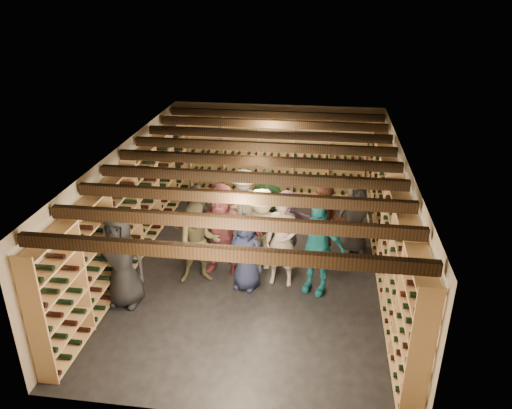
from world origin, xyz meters
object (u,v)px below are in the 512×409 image
object	(u,v)px
person_11	(287,228)
person_0	(121,260)
person_10	(267,203)
person_12	(356,216)
crate_stack_left	(243,220)
person_5	(221,229)
person_1	(197,225)
person_6	(246,253)
person_8	(325,225)
crate_stack_right	(255,210)
person_9	(244,205)
person_3	(262,230)
person_4	(316,247)
crate_loose	(291,217)
person_2	(199,243)
person_7	(282,241)

from	to	relation	value
person_11	person_0	bearing A→B (deg)	-170.56
person_10	person_12	bearing A→B (deg)	-7.44
crate_stack_left	person_5	world-z (taller)	person_5
person_1	person_6	world-z (taller)	person_1
person_6	person_10	bearing A→B (deg)	103.12
person_5	person_0	bearing A→B (deg)	-135.74
person_5	person_8	distance (m)	2.11
crate_stack_right	person_9	world-z (taller)	person_9
person_3	person_4	size ratio (longest dim) A/B	0.92
person_1	person_12	distance (m)	3.35
person_0	person_9	world-z (taller)	person_0
crate_stack_left	person_10	bearing A→B (deg)	0.00
person_12	crate_stack_left	bearing A→B (deg)	158.51
person_4	person_10	size ratio (longest dim) A/B	1.17
crate_stack_right	person_6	bearing A→B (deg)	-85.44
person_3	person_5	distance (m)	0.81
person_12	crate_loose	bearing A→B (deg)	127.56
crate_stack_left	person_6	world-z (taller)	person_6
crate_loose	person_9	distance (m)	1.64
person_3	person_6	world-z (taller)	person_3
person_3	person_2	bearing A→B (deg)	-158.56
crate_stack_right	person_7	distance (m)	2.91
crate_stack_right	person_4	xyz separation A→B (m)	(1.54, -2.87, 0.68)
person_2	person_4	size ratio (longest dim) A/B	0.89
person_7	person_11	world-z (taller)	person_7
crate_stack_right	person_12	distance (m)	2.68
person_2	person_6	xyz separation A→B (m)	(0.91, -0.09, -0.09)
person_7	person_6	bearing A→B (deg)	-156.01
person_4	person_1	bearing A→B (deg)	-175.91
person_1	person_3	bearing A→B (deg)	14.61
crate_stack_right	person_1	distance (m)	2.39
person_2	person_6	world-z (taller)	person_2
person_7	person_8	xyz separation A→B (m)	(0.79, 0.89, -0.05)
person_6	crate_stack_left	bearing A→B (deg)	117.64
person_9	person_2	bearing A→B (deg)	-108.77
person_1	person_7	bearing A→B (deg)	-0.29
person_8	person_5	bearing A→B (deg)	-164.80
person_6	person_9	world-z (taller)	person_9
person_0	person_5	xyz separation A→B (m)	(1.53, 1.33, 0.04)
person_2	person_9	bearing A→B (deg)	56.96
crate_stack_left	person_12	bearing A→B (deg)	-10.40
person_3	person_5	size ratio (longest dim) A/B	0.91
person_7	person_9	xyz separation A→B (m)	(-1.00, 1.65, -0.08)
crate_stack_left	crate_loose	distance (m)	1.36
person_3	person_9	world-z (taller)	person_3
crate_stack_left	person_9	xyz separation A→B (m)	(0.08, -0.27, 0.49)
person_0	person_12	world-z (taller)	person_0
person_0	person_7	world-z (taller)	person_7
person_7	person_12	bearing A→B (deg)	49.23
crate_loose	person_0	size ratio (longest dim) A/B	0.28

